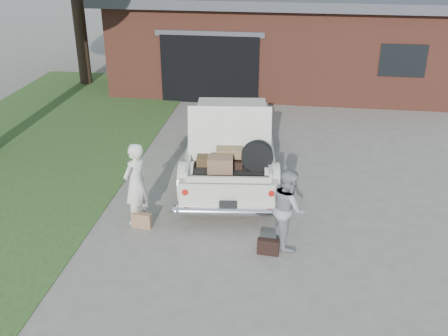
# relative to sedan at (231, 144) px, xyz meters

# --- Properties ---
(ground) EXTENTS (90.00, 90.00, 0.00)m
(ground) POSITION_rel_sedan_xyz_m (0.12, -2.64, -0.76)
(ground) COLOR gray
(ground) RESTS_ON ground
(grass_strip) EXTENTS (6.00, 16.00, 0.02)m
(grass_strip) POSITION_rel_sedan_xyz_m (-5.38, 0.36, -0.75)
(grass_strip) COLOR #2D4C1E
(grass_strip) RESTS_ON ground
(house) EXTENTS (12.80, 7.80, 3.30)m
(house) POSITION_rel_sedan_xyz_m (1.11, 8.83, 0.92)
(house) COLOR brown
(house) RESTS_ON ground
(sedan) EXTENTS (2.51, 5.32, 2.12)m
(sedan) POSITION_rel_sedan_xyz_m (0.00, 0.00, 0.00)
(sedan) COLOR beige
(sedan) RESTS_ON ground
(woman_left) EXTENTS (0.61, 0.72, 1.68)m
(woman_left) POSITION_rel_sedan_xyz_m (-1.55, -2.45, 0.08)
(woman_left) COLOR silver
(woman_left) RESTS_ON ground
(woman_right) EXTENTS (0.77, 0.88, 1.50)m
(woman_right) POSITION_rel_sedan_xyz_m (1.40, -2.83, -0.00)
(woman_right) COLOR #919397
(woman_right) RESTS_ON ground
(suitcase_left) EXTENTS (0.41, 0.17, 0.31)m
(suitcase_left) POSITION_rel_sedan_xyz_m (-1.42, -2.66, -0.60)
(suitcase_left) COLOR #9E7150
(suitcase_left) RESTS_ON ground
(suitcase_right) EXTENTS (0.40, 0.16, 0.30)m
(suitcase_right) POSITION_rel_sedan_xyz_m (1.09, -3.24, -0.60)
(suitcase_right) COLOR black
(suitcase_right) RESTS_ON ground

